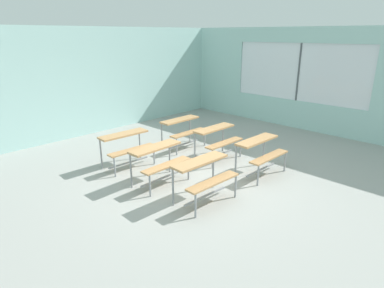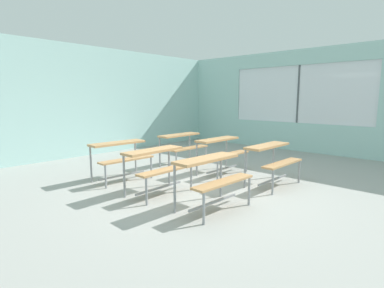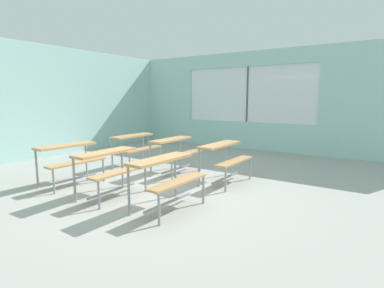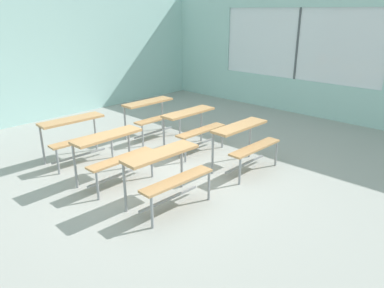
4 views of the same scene
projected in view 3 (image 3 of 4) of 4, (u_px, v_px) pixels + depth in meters
ground at (156, 193)px, 5.18m from camera, size 10.00×9.00×0.05m
wall_back at (16, 102)px, 7.42m from camera, size 10.00×0.12×3.00m
wall_right at (267, 103)px, 8.99m from camera, size 0.12×9.00×3.00m
desk_bench_r0c0 at (167, 171)px, 4.28m from camera, size 1.12×0.63×0.74m
desk_bench_r0c1 at (225, 153)px, 5.63m from camera, size 1.11×0.62×0.74m
desk_bench_r1c0 at (110, 163)px, 4.83m from camera, size 1.11×0.61×0.74m
desk_bench_r1c1 at (175, 147)px, 6.33m from camera, size 1.11×0.61×0.74m
desk_bench_r2c0 at (70, 155)px, 5.52m from camera, size 1.13×0.64×0.74m
desk_bench_r2c1 at (136, 143)px, 6.96m from camera, size 1.11×0.60×0.74m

